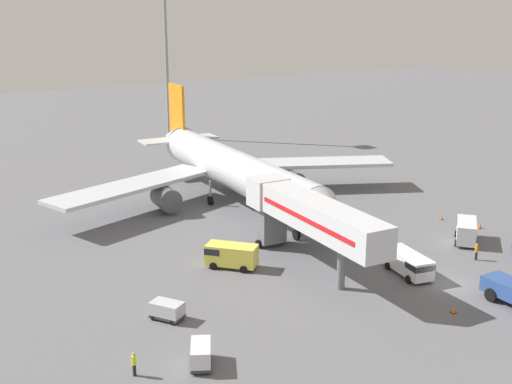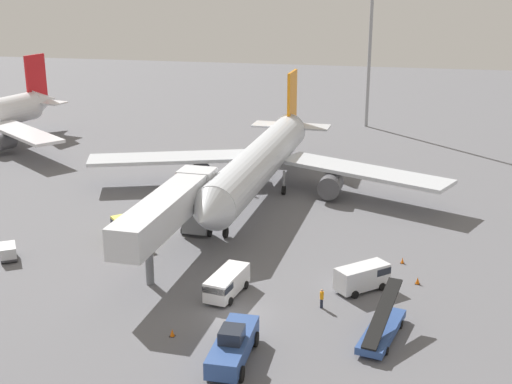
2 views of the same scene
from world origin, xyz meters
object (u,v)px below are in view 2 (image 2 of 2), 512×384
object	(u,v)px
airplane_at_gate	(262,160)
jet_bridge	(172,208)
safety_cone_charlie	(402,261)
ground_crew_worker_foreground	(322,298)
service_van_mid_right	(363,276)
safety_cone_alpha	(172,333)
safety_cone_bravo	(418,281)
belt_loader_truck	(382,329)
baggage_cart_mid_left	(8,252)
apron_light_mast	(372,4)
service_van_near_right	(128,229)
pushback_tug	(233,345)
service_van_rear_left	(226,283)

from	to	relation	value
airplane_at_gate	jet_bridge	xyz separation A→B (m)	(-4.05, -21.06, 0.84)
safety_cone_charlie	ground_crew_worker_foreground	bearing A→B (deg)	-121.01
service_van_mid_right	safety_cone_alpha	distance (m)	17.09
safety_cone_bravo	safety_cone_charlie	size ratio (longest dim) A/B	1.17
belt_loader_truck	baggage_cart_mid_left	xyz separation A→B (m)	(-34.57, 7.45, 0.00)
airplane_at_gate	belt_loader_truck	size ratio (longest dim) A/B	6.15
safety_cone_alpha	apron_light_mast	bearing A→B (deg)	82.79
safety_cone_alpha	jet_bridge	bearing A→B (deg)	108.09
safety_cone_charlie	apron_light_mast	world-z (taller)	apron_light_mast
belt_loader_truck	baggage_cart_mid_left	size ratio (longest dim) A/B	2.59
airplane_at_gate	safety_cone_alpha	xyz separation A→B (m)	(0.40, -34.71, -3.92)
jet_bridge	apron_light_mast	distance (m)	65.44
jet_bridge	belt_loader_truck	world-z (taller)	jet_bridge
jet_bridge	safety_cone_bravo	distance (m)	22.70
service_van_mid_right	safety_cone_alpha	xyz separation A→B (m)	(-13.21, -10.79, -0.95)
safety_cone_alpha	apron_light_mast	xyz separation A→B (m)	(9.57, 75.67, 20.18)
service_van_near_right	ground_crew_worker_foreground	bearing A→B (deg)	-26.62
airplane_at_gate	safety_cone_charlie	xyz separation A→B (m)	(16.82, -17.57, -3.94)
airplane_at_gate	safety_cone_alpha	world-z (taller)	airplane_at_gate
belt_loader_truck	safety_cone_charlie	xyz separation A→B (m)	(1.35, 14.17, -0.50)
safety_cone_charlie	service_van_near_right	bearing A→B (deg)	-179.90
belt_loader_truck	service_van_near_right	distance (m)	29.08
belt_loader_truck	pushback_tug	bearing A→B (deg)	-151.42
ground_crew_worker_foreground	baggage_cart_mid_left	bearing A→B (deg)	173.05
service_van_near_right	safety_cone_alpha	distance (m)	20.01
airplane_at_gate	service_van_near_right	xyz separation A→B (m)	(-9.95, -17.62, -2.99)
belt_loader_truck	service_van_mid_right	size ratio (longest dim) A/B	1.56
baggage_cart_mid_left	ground_crew_worker_foreground	distance (m)	29.93
service_van_near_right	baggage_cart_mid_left	bearing A→B (deg)	-143.89
pushback_tug	service_van_rear_left	distance (m)	10.19
jet_bridge	service_van_near_right	bearing A→B (deg)	149.71
pushback_tug	belt_loader_truck	bearing A→B (deg)	28.58
jet_bridge	service_van_mid_right	bearing A→B (deg)	-9.16
airplane_at_gate	service_van_near_right	world-z (taller)	airplane_at_gate
ground_crew_worker_foreground	safety_cone_bravo	xyz separation A→B (m)	(7.54, 6.12, -0.55)
airplane_at_gate	service_van_rear_left	size ratio (longest dim) A/B	8.08
service_van_near_right	safety_cone_bravo	xyz separation A→B (m)	(28.09, -4.18, -0.90)
service_van_rear_left	ground_crew_worker_foreground	world-z (taller)	service_van_rear_left
service_van_mid_right	baggage_cart_mid_left	xyz separation A→B (m)	(-32.72, -0.38, -0.47)
service_van_rear_left	baggage_cart_mid_left	distance (m)	21.96
service_van_rear_left	safety_cone_bravo	distance (m)	16.50
service_van_rear_left	apron_light_mast	xyz separation A→B (m)	(7.35, 68.34, 19.34)
safety_cone_charlie	service_van_rear_left	bearing A→B (deg)	-145.36
baggage_cart_mid_left	safety_cone_bravo	xyz separation A→B (m)	(37.24, 2.50, -0.46)
belt_loader_truck	safety_cone_alpha	world-z (taller)	belt_loader_truck
jet_bridge	ground_crew_worker_foreground	size ratio (longest dim) A/B	11.64
apron_light_mast	service_van_mid_right	bearing A→B (deg)	-86.79
jet_bridge	service_van_rear_left	distance (m)	9.99
service_van_rear_left	ground_crew_worker_foreground	bearing A→B (deg)	-3.90
airplane_at_gate	ground_crew_worker_foreground	distance (m)	30.05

